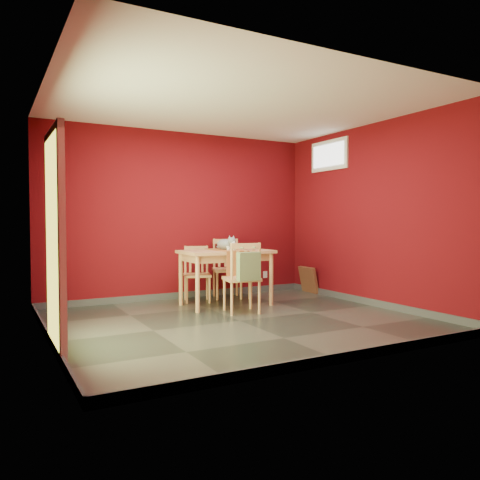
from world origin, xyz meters
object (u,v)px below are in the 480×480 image
chair_far_right (227,268)px  cat (226,242)px  chair_near (243,277)px  picture_frame (308,280)px  chair_far_left (197,273)px  tote_bag (249,266)px  dining_table (226,257)px

chair_far_right → cat: size_ratio=2.11×
chair_near → chair_far_right: bearing=72.4°
chair_far_right → picture_frame: chair_far_right is taller
chair_far_left → cat: bearing=-62.1°
picture_frame → tote_bag: bearing=-146.6°
chair_far_left → picture_frame: (2.09, -0.10, -0.22)m
chair_far_left → chair_near: (0.18, -1.16, 0.05)m
chair_far_right → picture_frame: (1.50, -0.21, -0.27)m
chair_far_left → chair_far_right: chair_far_right is taller
dining_table → chair_near: chair_near is taller
cat → dining_table: bearing=-129.1°
cat → chair_near: bearing=-113.2°
dining_table → chair_far_right: 0.77m
picture_frame → chair_near: bearing=-151.0°
chair_far_left → tote_bag: size_ratio=1.95×
chair_far_right → picture_frame: 1.54m
tote_bag → cat: 0.94m
cat → tote_bag: bearing=-113.4°
cat → picture_frame: 2.00m
dining_table → chair_near: 0.66m
chair_far_right → tote_bag: bearing=-106.2°
tote_bag → picture_frame: size_ratio=0.96×
chair_near → picture_frame: size_ratio=2.10×
chair_far_right → tote_bag: chair_far_right is taller
cat → picture_frame: (1.83, 0.38, -0.71)m
dining_table → cat: (0.02, 0.05, 0.22)m
chair_far_right → tote_bag: (-0.43, -1.49, 0.17)m
chair_far_right → chair_near: 1.33m
cat → picture_frame: cat is taller
chair_far_left → chair_far_right: size_ratio=0.90×
chair_near → picture_frame: chair_near is taller
tote_bag → cat: bearing=82.9°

